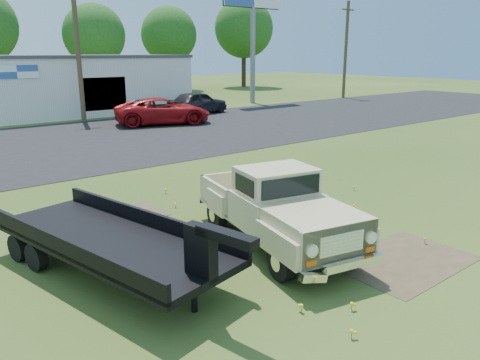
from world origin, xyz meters
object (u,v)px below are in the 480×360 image
(red_pickup, at_px, (163,111))
(dark_sedan, at_px, (198,103))
(billboard, at_px, (253,1))
(vintage_pickup_truck, at_px, (276,207))
(flatbed_trailer, at_px, (109,234))

(red_pickup, bearing_deg, dark_sedan, -39.58)
(billboard, xyz_separation_m, dark_sedan, (-8.20, -3.64, -7.71))
(vintage_pickup_truck, relative_size, dark_sedan, 1.06)
(red_pickup, xyz_separation_m, dark_sedan, (4.43, 2.76, 0.01))
(vintage_pickup_truck, bearing_deg, billboard, 62.92)
(vintage_pickup_truck, bearing_deg, dark_sedan, 72.62)
(billboard, height_order, flatbed_trailer, billboard)
(flatbed_trailer, height_order, red_pickup, flatbed_trailer)
(billboard, relative_size, dark_sedan, 2.29)
(dark_sedan, bearing_deg, red_pickup, 109.38)
(flatbed_trailer, bearing_deg, billboard, 32.61)
(dark_sedan, bearing_deg, vintage_pickup_truck, 138.00)
(flatbed_trailer, xyz_separation_m, dark_sedan, (15.43, 20.01, -0.01))
(billboard, relative_size, red_pickup, 1.89)
(vintage_pickup_truck, distance_m, red_pickup, 19.70)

